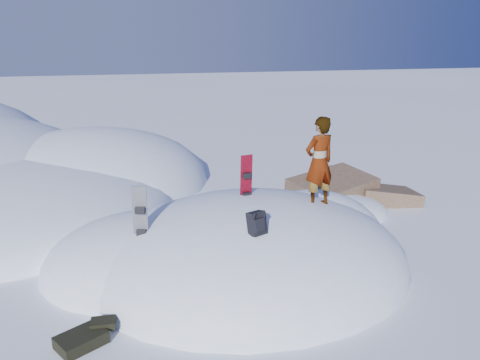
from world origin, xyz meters
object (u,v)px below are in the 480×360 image
object	(u,v)px
snowboard_red	(246,187)
snowboard_dark	(141,223)
backpack	(257,223)
person	(319,162)

from	to	relation	value
snowboard_red	snowboard_dark	xyz separation A→B (m)	(-2.34, -0.68, -0.34)
snowboard_red	snowboard_dark	distance (m)	2.46
snowboard_red	backpack	xyz separation A→B (m)	(-0.31, -1.81, -0.11)
backpack	snowboard_red	bearing A→B (deg)	59.06
snowboard_dark	snowboard_red	bearing A→B (deg)	32.25
snowboard_red	person	distance (m)	1.67
snowboard_dark	backpack	xyz separation A→B (m)	(2.03, -1.13, 0.22)
backpack	person	xyz separation A→B (m)	(1.77, 1.25, 0.72)
person	backpack	bearing A→B (deg)	21.38
snowboard_red	backpack	world-z (taller)	snowboard_red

